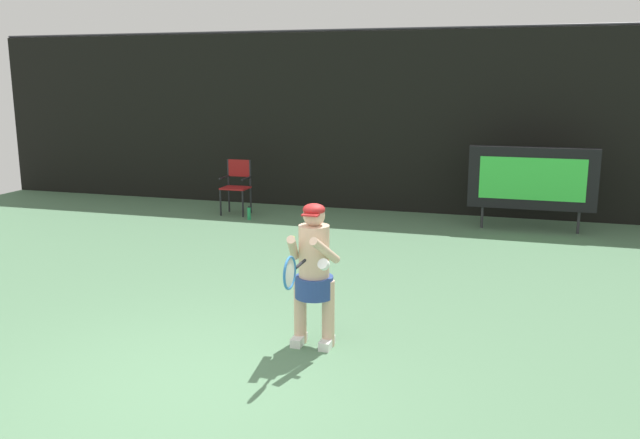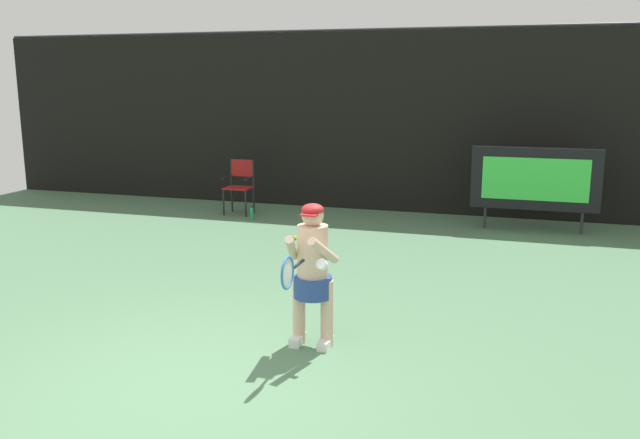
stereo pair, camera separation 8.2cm
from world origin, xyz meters
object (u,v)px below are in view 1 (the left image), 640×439
object	(u,v)px
tennis_player	(314,269)
tennis_ball_loose	(293,238)
water_bottle	(249,213)
umpire_chair	(237,183)
scoreboard	(532,178)
tennis_racket	(290,272)

from	to	relation	value
tennis_player	tennis_ball_loose	world-z (taller)	tennis_player
water_bottle	tennis_ball_loose	distance (m)	1.87
tennis_player	umpire_chair	bearing A→B (deg)	120.22
scoreboard	tennis_player	xyz separation A→B (m)	(-2.14, -6.10, -0.14)
tennis_player	tennis_racket	size ratio (longest dim) A/B	2.45
water_bottle	umpire_chair	bearing A→B (deg)	133.72
umpire_chair	tennis_player	size ratio (longest dim) A/B	0.73
tennis_ball_loose	tennis_player	bearing A→B (deg)	-68.21
tennis_ball_loose	water_bottle	bearing A→B (deg)	136.21
scoreboard	tennis_racket	bearing A→B (deg)	-107.64
umpire_chair	tennis_racket	distance (m)	7.52
tennis_player	tennis_racket	distance (m)	0.69
scoreboard	umpire_chair	world-z (taller)	scoreboard
umpire_chair	tennis_racket	size ratio (longest dim) A/B	1.79
scoreboard	tennis_ball_loose	distance (m)	4.36
umpire_chair	water_bottle	distance (m)	0.82
water_bottle	tennis_player	size ratio (longest dim) A/B	0.18
water_bottle	tennis_racket	world-z (taller)	tennis_racket
umpire_chair	tennis_player	bearing A→B (deg)	-59.78
scoreboard	umpire_chair	bearing A→B (deg)	-178.90
umpire_chair	tennis_player	distance (m)	6.94
umpire_chair	water_bottle	bearing A→B (deg)	-46.28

